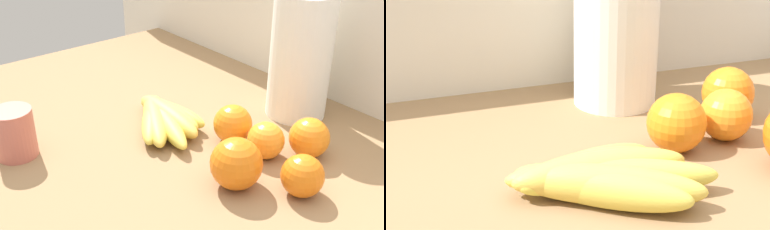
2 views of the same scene
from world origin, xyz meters
TOP-DOWN VIEW (x-y plane):
  - wall_back at (0.00, 0.40)m, footprint 2.21×0.06m
  - banana_bunch at (-0.39, 0.02)m, footprint 0.22×0.15m
  - orange_far_right at (-0.20, 0.09)m, footprint 0.06×0.06m
  - orange_back_right at (-0.15, 0.15)m, footprint 0.07×0.07m
  - orange_front at (-0.27, 0.09)m, footprint 0.07×0.07m
  - paper_towel_roll at (-0.27, 0.26)m, footprint 0.12×0.12m

SIDE VIEW (x-z plane):
  - wall_back at x=0.00m, z-range 0.00..1.30m
  - banana_bunch at x=-0.39m, z-range 0.92..0.96m
  - orange_far_right at x=-0.20m, z-range 0.92..0.99m
  - orange_back_right at x=-0.15m, z-range 0.92..0.99m
  - orange_front at x=-0.27m, z-range 0.92..0.99m
  - paper_towel_roll at x=-0.27m, z-range 0.91..1.18m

